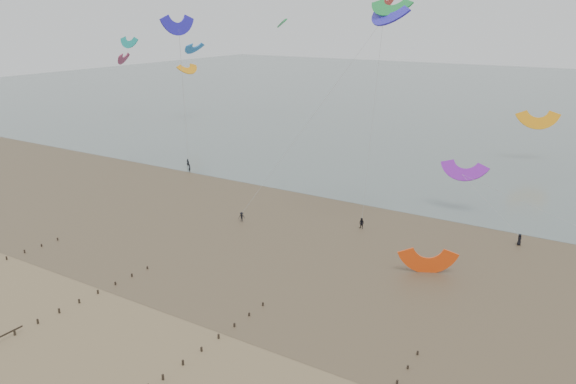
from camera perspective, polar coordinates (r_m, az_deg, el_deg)
The scene contains 6 objects.
ground at distance 58.67m, azimuth -12.82°, elevation -15.04°, with size 500.00×500.00×0.00m, color brown.
sea_and_shore at distance 85.34m, azimuth 1.49°, elevation -3.87°, with size 500.00×665.00×0.03m.
kitesurfer_lead at distance 118.11m, azimuth -9.95°, elevation 2.41°, with size 0.62×0.40×1.69m, color black.
kitesurfers at distance 88.45m, azimuth 24.78°, elevation -4.21°, with size 123.64×30.27×1.74m.
grounded_kite at distance 73.95m, azimuth 13.92°, elevation -7.93°, with size 6.23×3.26×4.75m, color #F3460F, non-canonical shape.
kites_airborne at distance 129.62m, azimuth 9.54°, elevation 13.15°, with size 252.54×105.48×36.51m.
Camera 1 is at (36.15, -34.11, 31.19)m, focal length 35.00 mm.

